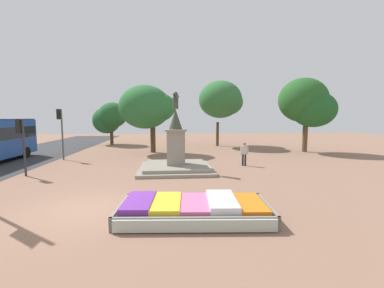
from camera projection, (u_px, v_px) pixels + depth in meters
name	position (u px, v px, depth m)	size (l,w,h in m)	color
ground_plane	(88.00, 208.00, 9.53)	(87.37, 87.37, 0.00)	#8C6651
flower_planter	(194.00, 209.00, 8.65)	(5.24, 2.86, 0.66)	#38281C
statue_monument	(176.00, 157.00, 16.39)	(4.61, 4.61, 4.96)	gray
traffic_light_mid_block	(21.00, 136.00, 14.57)	(0.42, 0.30, 3.27)	#2D2D33
traffic_light_far_corner	(61.00, 125.00, 20.14)	(0.41, 0.29, 4.01)	#4C5156
pedestrian_near_planter	(244.00, 152.00, 17.86)	(0.50, 0.39, 1.64)	black
park_tree_far_left	(222.00, 101.00, 29.55)	(5.44, 6.40, 7.46)	#4C3823
park_tree_behind_statue	(111.00, 117.00, 31.46)	(4.31, 4.45, 5.16)	#4C3823
park_tree_far_right	(148.00, 107.00, 23.52)	(5.15, 4.94, 6.30)	#4C3823
park_tree_street_side	(307.00, 104.00, 24.27)	(5.10, 4.77, 7.09)	brown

